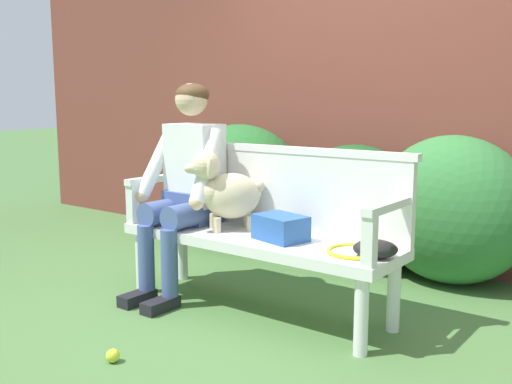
% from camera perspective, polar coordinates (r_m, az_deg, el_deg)
% --- Properties ---
extents(ground_plane, '(40.00, 40.00, 0.00)m').
position_cam_1_polar(ground_plane, '(3.53, -0.00, -11.35)').
color(ground_plane, '#4C753D').
extents(brick_garden_fence, '(8.00, 0.30, 2.37)m').
position_cam_1_polar(brick_garden_fence, '(4.68, 12.00, 8.30)').
color(brick_garden_fence, brown).
rests_on(brick_garden_fence, ground).
extents(hedge_bush_mid_left, '(1.05, 0.78, 0.99)m').
position_cam_1_polar(hedge_bush_mid_left, '(4.12, 18.44, -1.66)').
color(hedge_bush_mid_left, '#337538').
rests_on(hedge_bush_mid_left, ground).
extents(hedge_bush_far_right, '(1.03, 0.74, 0.90)m').
position_cam_1_polar(hedge_bush_far_right, '(4.41, 9.56, -1.29)').
color(hedge_bush_far_right, '#194C1E').
rests_on(hedge_bush_far_right, ground).
extents(hedge_bush_mid_right, '(1.12, 1.01, 1.02)m').
position_cam_1_polar(hedge_bush_mid_right, '(4.97, -1.62, 0.69)').
color(hedge_bush_mid_right, '#286B2D').
rests_on(hedge_bush_mid_right, ground).
extents(garden_bench, '(1.71, 0.49, 0.45)m').
position_cam_1_polar(garden_bench, '(3.41, -0.00, -5.15)').
color(garden_bench, white).
rests_on(garden_bench, ground).
extents(bench_backrest, '(1.75, 0.06, 0.50)m').
position_cam_1_polar(bench_backrest, '(3.52, 2.13, 0.51)').
color(bench_backrest, white).
rests_on(bench_backrest, garden_bench).
extents(bench_armrest_left_end, '(0.06, 0.49, 0.28)m').
position_cam_1_polar(bench_armrest_left_end, '(3.84, -10.54, 0.26)').
color(bench_armrest_left_end, white).
rests_on(bench_armrest_left_end, garden_bench).
extents(bench_armrest_right_end, '(0.06, 0.49, 0.28)m').
position_cam_1_polar(bench_armrest_right_end, '(2.87, 12.02, -2.72)').
color(bench_armrest_right_end, white).
rests_on(bench_armrest_right_end, garden_bench).
extents(person_seated, '(0.56, 0.65, 1.32)m').
position_cam_1_polar(person_seated, '(3.68, -6.81, 1.10)').
color(person_seated, black).
rests_on(person_seated, ground).
extents(dog_on_bench, '(0.40, 0.44, 0.48)m').
position_cam_1_polar(dog_on_bench, '(3.48, -3.01, 0.14)').
color(dog_on_bench, beige).
rests_on(dog_on_bench, garden_bench).
extents(tennis_racket, '(0.36, 0.58, 0.03)m').
position_cam_1_polar(tennis_racket, '(3.06, 9.94, -5.61)').
color(tennis_racket, yellow).
rests_on(tennis_racket, garden_bench).
extents(baseball_glove, '(0.27, 0.24, 0.09)m').
position_cam_1_polar(baseball_glove, '(2.97, 11.48, -5.41)').
color(baseball_glove, black).
rests_on(baseball_glove, garden_bench).
extents(sports_bag, '(0.32, 0.26, 0.14)m').
position_cam_1_polar(sports_bag, '(3.26, 2.40, -3.48)').
color(sports_bag, '#2856A3').
rests_on(sports_bag, garden_bench).
extents(tennis_ball, '(0.07, 0.07, 0.07)m').
position_cam_1_polar(tennis_ball, '(2.95, -13.71, -15.15)').
color(tennis_ball, '#CCDB33').
rests_on(tennis_ball, ground).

